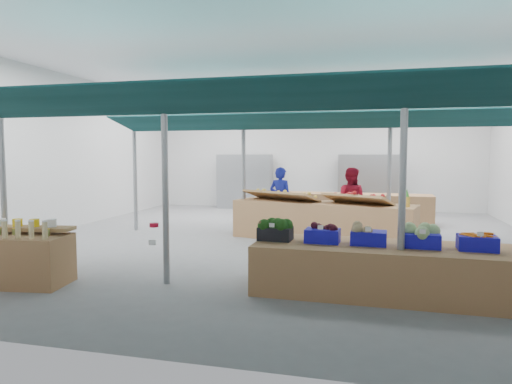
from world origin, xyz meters
TOP-DOWN VIEW (x-y plane):
  - floor at (0.00, 0.00)m, footprint 13.00×13.00m
  - hall at (0.00, 1.44)m, footprint 13.00×13.00m
  - pole_grid at (0.75, -1.75)m, footprint 10.00×4.60m
  - awnings at (0.75, -1.75)m, footprint 9.50×7.08m
  - back_shelving_left at (-2.50, 6.00)m, footprint 2.00×0.50m
  - back_shelving_right at (2.00, 6.00)m, footprint 2.00×0.50m
  - bottle_shelf at (-3.32, -4.60)m, footprint 1.82×1.26m
  - veg_counter at (2.27, -3.77)m, footprint 3.72×1.31m
  - fruit_counter at (0.99, 0.18)m, footprint 4.36×1.95m
  - far_counter at (1.46, 3.33)m, footprint 4.81×1.10m
  - vendor_left at (-0.21, 1.28)m, footprint 0.69×0.54m
  - vendor_right at (1.59, 1.28)m, footprint 0.95×0.81m
  - crate_broccoli at (0.68, -3.73)m, footprint 0.52×0.41m
  - crate_beets at (1.40, -3.75)m, footprint 0.52×0.41m
  - crate_celeriac at (2.07, -3.76)m, footprint 0.52×0.41m
  - crate_cabbage at (2.79, -3.78)m, footprint 0.52×0.41m
  - crate_carrots at (3.50, -3.79)m, footprint 0.52×0.41m
  - sparrow at (0.52, -3.85)m, footprint 0.12×0.09m
  - pole_ribbon at (-0.66, -5.09)m, footprint 0.12×0.12m
  - apple_heap_yellow at (-0.01, 0.31)m, footprint 2.01×1.47m
  - apple_heap_red at (1.80, -0.12)m, footprint 1.65×1.30m
  - pineapple at (2.83, -0.36)m, footprint 0.14×0.14m

SIDE VIEW (x-z plane):
  - floor at x=0.00m, z-range 0.00..0.00m
  - veg_counter at x=2.27m, z-range 0.00..0.72m
  - bottle_shelf at x=-3.32m, z-range -0.10..0.95m
  - far_counter at x=1.46m, z-range 0.00..0.86m
  - fruit_counter at x=0.99m, z-range 0.00..0.91m
  - crate_carrots at x=3.50m, z-range 0.68..0.97m
  - vendor_left at x=-0.21m, z-range 0.00..1.69m
  - vendor_right at x=1.59m, z-range 0.00..1.69m
  - crate_beets at x=1.40m, z-range 0.71..1.00m
  - crate_celeriac at x=2.07m, z-range 0.71..1.02m
  - crate_broccoli at x=0.68m, z-range 0.70..1.05m
  - crate_cabbage at x=2.79m, z-range 0.70..1.05m
  - sparrow at x=0.52m, z-range 0.91..1.02m
  - back_shelving_left at x=-2.50m, z-range 0.00..2.00m
  - back_shelving_right at x=2.00m, z-range 0.00..2.00m
  - apple_heap_yellow at x=-0.01m, z-range 0.94..1.21m
  - apple_heap_red at x=1.80m, z-range 0.94..1.21m
  - pole_ribbon at x=-0.66m, z-range 0.94..1.22m
  - pineapple at x=2.83m, z-range 0.89..1.28m
  - pole_grid at x=0.75m, z-range 0.31..3.31m
  - hall at x=0.00m, z-range -3.85..9.15m
  - awnings at x=0.75m, z-range 2.63..2.93m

